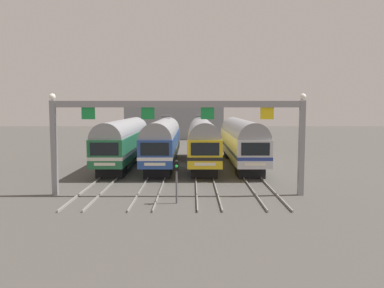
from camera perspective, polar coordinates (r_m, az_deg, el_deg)
ground_plane at (r=40.12m, az=-1.62°, el=-3.17°), size 160.00×160.00×0.00m
track_bed at (r=56.97m, az=-1.21°, el=-0.50°), size 13.62×70.00×0.15m
commuter_train_green at (r=40.40m, az=-10.25°, el=0.64°), size 2.88×18.06×4.77m
commuter_train_blue at (r=39.90m, az=-4.53°, el=0.65°), size 2.88×18.06×5.05m
commuter_train_yellow at (r=39.80m, az=1.28°, el=0.66°), size 2.88×18.06×5.05m
commuter_train_silver at (r=40.11m, az=7.05°, el=0.65°), size 2.88×18.06×4.77m
catenary_gantry at (r=26.18m, az=-2.36°, el=3.40°), size 17.35×0.44×6.97m
yard_signal_mast at (r=24.21m, az=-2.54°, el=-4.36°), size 0.28×0.35×2.74m
maintenance_building at (r=75.20m, az=-2.76°, el=3.42°), size 18.13×10.00×6.57m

